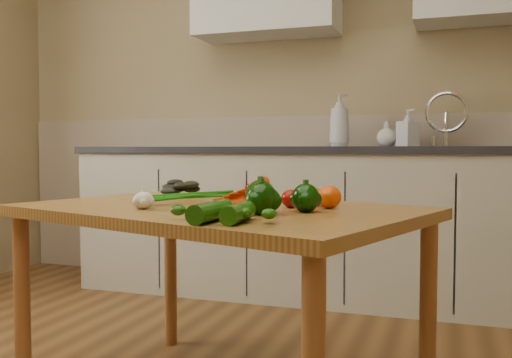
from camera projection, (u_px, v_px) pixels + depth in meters
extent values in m
cube|color=tan|center=(290.00, 86.00, 3.75)|extent=(4.00, 0.02, 2.60)
cube|color=tan|center=(288.00, 200.00, 3.77)|extent=(3.98, 0.03, 1.10)
cube|color=#B5AE97|center=(307.00, 225.00, 3.43)|extent=(2.80, 0.60, 0.86)
cube|color=#2B2B31|center=(308.00, 150.00, 3.41)|extent=(2.84, 0.64, 0.04)
cube|color=#99999E|center=(445.00, 157.00, 3.16)|extent=(0.55, 0.42, 0.10)
cylinder|color=silver|center=(446.00, 126.00, 3.32)|extent=(0.02, 0.02, 0.24)
cube|color=#A56F30|center=(218.00, 212.00, 1.91)|extent=(1.49, 1.19, 0.04)
cylinder|color=#9C5D2D|center=(22.00, 308.00, 1.99)|extent=(0.06, 0.06, 0.66)
cylinder|color=#9C5D2D|center=(171.00, 273.00, 2.57)|extent=(0.06, 0.06, 0.66)
cylinder|color=#9C5D2D|center=(428.00, 320.00, 1.86)|extent=(0.06, 0.06, 0.66)
imported|color=silver|center=(339.00, 120.00, 3.41)|extent=(0.17, 0.17, 0.32)
imported|color=silver|center=(408.00, 128.00, 3.29)|extent=(0.14, 0.14, 0.22)
imported|color=silver|center=(387.00, 134.00, 3.37)|extent=(0.17, 0.17, 0.15)
ellipsoid|color=silver|center=(143.00, 200.00, 1.81)|extent=(0.07, 0.07, 0.06)
sphere|color=black|center=(260.00, 197.00, 1.72)|extent=(0.10, 0.10, 0.10)
sphere|color=black|center=(306.00, 198.00, 1.73)|extent=(0.09, 0.09, 0.09)
sphere|color=black|center=(262.00, 199.00, 1.65)|extent=(0.09, 0.09, 0.09)
ellipsoid|color=#960902|center=(291.00, 199.00, 1.85)|extent=(0.07, 0.07, 0.06)
ellipsoid|color=#DE4605|center=(316.00, 197.00, 1.91)|extent=(0.07, 0.07, 0.06)
ellipsoid|color=#DE4605|center=(329.00, 197.00, 1.84)|extent=(0.08, 0.08, 0.07)
cylinder|color=#144607|center=(238.00, 213.00, 1.49)|extent=(0.06, 0.17, 0.05)
cylinder|color=#144607|center=(211.00, 211.00, 1.50)|extent=(0.06, 0.19, 0.05)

